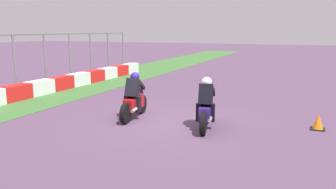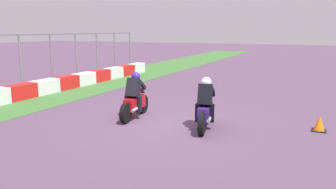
% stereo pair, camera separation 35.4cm
% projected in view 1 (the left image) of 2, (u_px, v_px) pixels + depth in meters
% --- Properties ---
extents(ground_plane, '(120.00, 120.00, 0.00)m').
position_uv_depth(ground_plane, '(166.00, 122.00, 10.68)').
color(ground_plane, '#533B54').
extents(grass_verge, '(72.00, 4.30, 0.02)m').
position_uv_depth(grass_verge, '(5.00, 104.00, 13.28)').
color(grass_verge, '#3B6B31').
rests_on(grass_verge, ground_plane).
extents(track_barrier, '(21.97, 0.60, 0.64)m').
position_uv_depth(track_barrier, '(1.00, 96.00, 13.28)').
color(track_barrier, red).
rests_on(track_barrier, ground_plane).
extents(rider_lane_a, '(2.03, 0.63, 1.51)m').
position_uv_depth(rider_lane_a, '(206.00, 107.00, 9.97)').
color(rider_lane_a, black).
rests_on(rider_lane_a, ground_plane).
extents(rider_lane_b, '(2.04, 0.57, 1.51)m').
position_uv_depth(rider_lane_b, '(134.00, 100.00, 11.10)').
color(rider_lane_b, black).
rests_on(rider_lane_b, ground_plane).
extents(traffic_cone, '(0.40, 0.40, 0.46)m').
position_uv_depth(traffic_cone, '(318.00, 123.00, 9.89)').
color(traffic_cone, black).
rests_on(traffic_cone, ground_plane).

